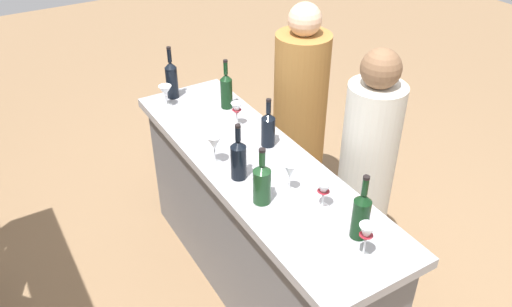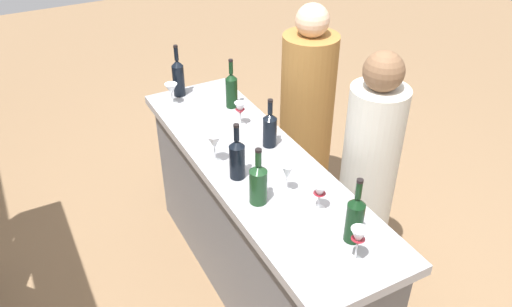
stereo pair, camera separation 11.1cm
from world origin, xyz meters
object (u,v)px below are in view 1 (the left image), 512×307
(wine_bottle_center_near_black, at_px, (238,158))
(wine_glass_far_center, at_px, (165,92))
(wine_bottle_leftmost_dark_green, at_px, (361,214))
(wine_glass_near_center, at_px, (323,191))
(wine_bottle_far_right_near_black, at_px, (172,79))
(wine_bottle_second_right_near_black, at_px, (268,128))
(wine_glass_near_right, at_px, (366,235))
(wine_bottle_rightmost_dark_green, at_px, (226,90))
(person_center_guest, at_px, (299,119))
(person_left_guest, at_px, (365,181))
(wine_glass_far_left, at_px, (290,172))
(wine_bottle_second_left_olive_green, at_px, (262,182))
(wine_glass_near_left, at_px, (237,110))
(wine_glass_far_right, at_px, (214,144))

(wine_bottle_center_near_black, height_order, wine_glass_far_center, wine_bottle_center_near_black)
(wine_bottle_leftmost_dark_green, height_order, wine_glass_near_center, wine_bottle_leftmost_dark_green)
(wine_glass_far_center, bearing_deg, wine_glass_near_center, -169.81)
(wine_bottle_far_right_near_black, bearing_deg, wine_bottle_second_right_near_black, -164.58)
(wine_glass_near_right, bearing_deg, wine_bottle_rightmost_dark_green, -5.21)
(wine_bottle_rightmost_dark_green, height_order, wine_bottle_far_right_near_black, wine_bottle_far_right_near_black)
(wine_bottle_leftmost_dark_green, height_order, wine_glass_far_center, wine_bottle_leftmost_dark_green)
(wine_bottle_second_right_near_black, relative_size, wine_glass_far_center, 2.07)
(wine_bottle_leftmost_dark_green, bearing_deg, wine_bottle_center_near_black, 20.06)
(wine_bottle_leftmost_dark_green, xyz_separation_m, wine_glass_near_center, (0.23, 0.02, -0.02))
(wine_glass_near_right, bearing_deg, person_center_guest, -25.98)
(wine_bottle_second_right_near_black, xyz_separation_m, person_left_guest, (-0.29, -0.45, -0.33))
(wine_bottle_second_right_near_black, bearing_deg, wine_glass_far_left, 161.86)
(person_left_guest, bearing_deg, wine_glass_far_center, -71.34)
(person_center_guest, bearing_deg, wine_bottle_second_right_near_black, 41.50)
(wine_bottle_second_left_olive_green, relative_size, wine_bottle_center_near_black, 0.97)
(wine_bottle_far_right_near_black, bearing_deg, wine_glass_far_left, -175.78)
(wine_bottle_far_right_near_black, bearing_deg, wine_glass_near_right, -176.64)
(wine_glass_near_left, xyz_separation_m, wine_glass_far_left, (-0.65, 0.09, 0.01))
(wine_bottle_second_right_near_black, xyz_separation_m, wine_glass_far_center, (0.68, 0.29, -0.01))
(wine_bottle_leftmost_dark_green, height_order, wine_bottle_second_left_olive_green, wine_bottle_leftmost_dark_green)
(wine_glass_far_left, distance_m, wine_glass_far_right, 0.43)
(wine_glass_near_center, distance_m, wine_glass_near_right, 0.34)
(wine_bottle_second_right_near_black, height_order, wine_glass_near_center, wine_bottle_second_right_near_black)
(wine_bottle_center_near_black, xyz_separation_m, person_left_guest, (-0.12, -0.73, -0.34))
(wine_bottle_center_near_black, distance_m, wine_glass_near_left, 0.50)
(wine_glass_near_left, bearing_deg, wine_bottle_far_right_near_black, 18.85)
(wine_glass_far_left, bearing_deg, wine_bottle_rightmost_dark_green, -9.03)
(wine_bottle_second_left_olive_green, bearing_deg, wine_glass_near_center, -129.99)
(wine_bottle_center_near_black, relative_size, person_center_guest, 0.20)
(wine_bottle_center_near_black, bearing_deg, wine_bottle_second_right_near_black, -58.00)
(wine_glass_near_center, xyz_separation_m, wine_glass_near_right, (-0.33, 0.05, 0.03))
(wine_bottle_second_right_near_black, distance_m, wine_bottle_rightmost_dark_green, 0.48)
(wine_glass_far_right, bearing_deg, person_center_guest, -61.01)
(wine_glass_far_center, bearing_deg, wine_bottle_leftmost_dark_green, -170.70)
(wine_bottle_far_right_near_black, distance_m, person_left_guest, 1.30)
(wine_bottle_rightmost_dark_green, bearing_deg, wine_bottle_second_right_near_black, 178.66)
(wine_glass_near_right, xyz_separation_m, wine_glass_far_left, (0.51, 0.01, -0.01))
(wine_glass_far_left, distance_m, wine_glass_far_center, 1.08)
(wine_bottle_center_near_black, xyz_separation_m, wine_glass_near_center, (-0.39, -0.21, -0.02))
(wine_glass_near_center, bearing_deg, wine_glass_near_right, 171.91)
(wine_bottle_far_right_near_black, relative_size, wine_glass_near_center, 2.39)
(person_center_guest, bearing_deg, wine_glass_far_left, 52.53)
(wine_bottle_leftmost_dark_green, relative_size, wine_bottle_far_right_near_black, 0.94)
(wine_glass_near_right, distance_m, wine_glass_far_right, 0.91)
(wine_bottle_center_near_black, xyz_separation_m, wine_glass_far_left, (-0.21, -0.15, -0.01))
(wine_bottle_far_right_near_black, xyz_separation_m, wine_glass_near_center, (-1.33, -0.14, -0.03))
(wine_glass_near_left, relative_size, person_left_guest, 0.10)
(wine_glass_near_left, relative_size, wine_glass_far_center, 1.06)
(wine_glass_far_left, bearing_deg, wine_glass_near_right, -178.60)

